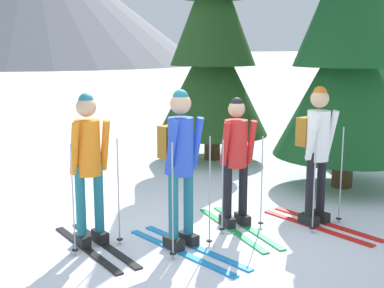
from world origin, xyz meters
TOP-DOWN VIEW (x-y plane):
  - ground_plane at (0.00, 0.00)m, footprint 400.00×400.00m
  - skier_in_orange at (-1.13, 0.34)m, footprint 0.61×1.64m
  - skier_in_blue at (-0.30, -0.24)m, footprint 0.63×1.74m
  - skier_in_red at (0.64, 0.00)m, footprint 0.61×1.70m
  - skier_in_white at (1.55, -0.44)m, footprint 0.60×1.66m
  - pine_tree_near at (3.21, 0.63)m, footprint 2.25×2.25m
  - pine_tree_mid at (2.56, 3.46)m, footprint 2.19×2.19m
  - pine_tree_far at (5.58, 2.52)m, footprint 1.73×1.73m

SIDE VIEW (x-z plane):
  - ground_plane at x=0.00m, z-range 0.00..0.00m
  - skier_in_red at x=0.64m, z-range 0.06..1.69m
  - skier_in_orange at x=-1.13m, z-range 0.09..1.82m
  - skier_in_white at x=1.55m, z-range 0.12..1.88m
  - skier_in_blue at x=-0.30m, z-range 0.12..1.90m
  - pine_tree_far at x=5.58m, z-range -0.18..4.00m
  - pine_tree_mid at x=2.56m, z-range -0.22..5.06m
  - pine_tree_near at x=3.21m, z-range -0.23..5.21m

